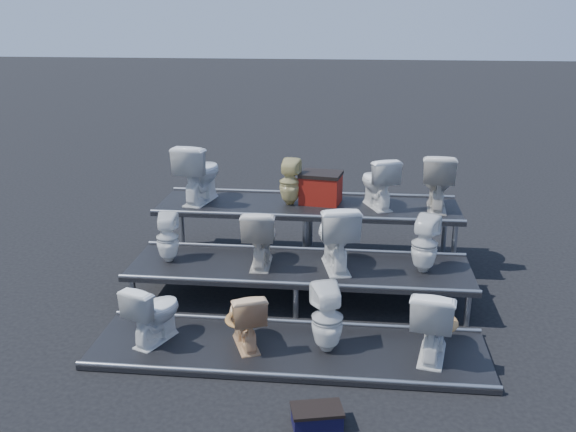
# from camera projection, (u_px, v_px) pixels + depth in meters

# --- Properties ---
(ground) EXTENTS (80.00, 80.00, 0.00)m
(ground) POSITION_uv_depth(u_px,v_px,m) (299.00, 300.00, 8.07)
(ground) COLOR black
(ground) RESTS_ON ground
(tier_front) EXTENTS (4.20, 1.20, 0.06)m
(tier_front) POSITION_uv_depth(u_px,v_px,m) (288.00, 350.00, 6.83)
(tier_front) COLOR black
(tier_front) RESTS_ON ground
(tier_mid) EXTENTS (4.20, 1.20, 0.46)m
(tier_mid) POSITION_uv_depth(u_px,v_px,m) (300.00, 283.00, 8.00)
(tier_mid) COLOR black
(tier_mid) RESTS_ON ground
(tier_back) EXTENTS (4.20, 1.20, 0.86)m
(tier_back) POSITION_uv_depth(u_px,v_px,m) (308.00, 233.00, 9.16)
(tier_back) COLOR black
(tier_back) RESTS_ON ground
(toilet_0) EXTENTS (0.61, 0.76, 0.68)m
(toilet_0) POSITION_uv_depth(u_px,v_px,m) (154.00, 312.00, 6.86)
(toilet_0) COLOR white
(toilet_0) RESTS_ON tier_front
(toilet_1) EXTENTS (0.58, 0.73, 0.65)m
(toilet_1) POSITION_uv_depth(u_px,v_px,m) (245.00, 318.00, 6.77)
(toilet_1) COLOR #DCAC79
(toilet_1) RESTS_ON tier_front
(toilet_2) EXTENTS (0.42, 0.42, 0.73)m
(toilet_2) POSITION_uv_depth(u_px,v_px,m) (327.00, 318.00, 6.67)
(toilet_2) COLOR white
(toilet_2) RESTS_ON tier_front
(toilet_3) EXTENTS (0.58, 0.84, 0.79)m
(toilet_3) POSITION_uv_depth(u_px,v_px,m) (434.00, 321.00, 6.55)
(toilet_3) COLOR white
(toilet_3) RESTS_ON tier_front
(toilet_4) EXTENTS (0.30, 0.31, 0.62)m
(toilet_4) POSITION_uv_depth(u_px,v_px,m) (168.00, 238.00, 8.00)
(toilet_4) COLOR white
(toilet_4) RESTS_ON tier_mid
(toilet_5) EXTENTS (0.44, 0.74, 0.74)m
(toilet_5) POSITION_uv_depth(u_px,v_px,m) (260.00, 237.00, 7.86)
(toilet_5) COLOR beige
(toilet_5) RESTS_ON tier_mid
(toilet_6) EXTENTS (0.63, 0.90, 0.83)m
(toilet_6) POSITION_uv_depth(u_px,v_px,m) (336.00, 236.00, 7.75)
(toilet_6) COLOR white
(toilet_6) RESTS_ON tier_mid
(toilet_7) EXTENTS (0.41, 0.42, 0.70)m
(toilet_7) POSITION_uv_depth(u_px,v_px,m) (425.00, 244.00, 7.66)
(toilet_7) COLOR white
(toilet_7) RESTS_ON tier_mid
(toilet_8) EXTENTS (0.63, 0.91, 0.85)m
(toilet_8) POSITION_uv_depth(u_px,v_px,m) (199.00, 173.00, 9.06)
(toilet_8) COLOR white
(toilet_8) RESTS_ON tier_back
(toilet_9) EXTENTS (0.33, 0.34, 0.64)m
(toilet_9) POSITION_uv_depth(u_px,v_px,m) (290.00, 182.00, 8.96)
(toilet_9) COLOR #D0C27E
(toilet_9) RESTS_ON tier_back
(toilet_10) EXTENTS (0.63, 0.80, 0.72)m
(toilet_10) POSITION_uv_depth(u_px,v_px,m) (378.00, 182.00, 8.82)
(toilet_10) COLOR white
(toilet_10) RESTS_ON tier_back
(toilet_11) EXTENTS (0.50, 0.80, 0.79)m
(toilet_11) POSITION_uv_depth(u_px,v_px,m) (438.00, 181.00, 8.73)
(toilet_11) COLOR beige
(toilet_11) RESTS_ON tier_back
(red_crate) EXTENTS (0.61, 0.52, 0.39)m
(red_crate) POSITION_uv_depth(u_px,v_px,m) (321.00, 189.00, 9.06)
(red_crate) COLOR maroon
(red_crate) RESTS_ON tier_back
(step_stool) EXTENTS (0.47, 0.35, 0.15)m
(step_stool) POSITION_uv_depth(u_px,v_px,m) (317.00, 418.00, 5.61)
(step_stool) COLOR black
(step_stool) RESTS_ON ground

